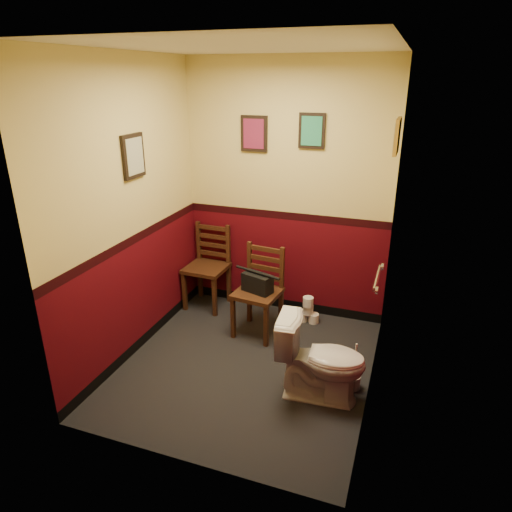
{
  "coord_description": "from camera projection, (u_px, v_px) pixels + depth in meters",
  "views": [
    {
      "loc": [
        1.26,
        -3.32,
        2.51
      ],
      "look_at": [
        0.0,
        0.25,
        1.0
      ],
      "focal_mm": 32.0,
      "sensor_mm": 36.0,
      "label": 1
    }
  ],
  "objects": [
    {
      "name": "chair_left",
      "position": [
        208.0,
        267.0,
        5.2
      ],
      "size": [
        0.46,
        0.46,
        0.94
      ],
      "rotation": [
        0.0,
        0.0,
        -0.04
      ],
      "color": "#452514",
      "rests_on": "floor"
    },
    {
      "name": "toilet",
      "position": [
        321.0,
        360.0,
        3.7
      ],
      "size": [
        0.76,
        0.46,
        0.71
      ],
      "primitive_type": "imported",
      "rotation": [
        0.0,
        0.0,
        1.65
      ],
      "color": "white",
      "rests_on": "floor"
    },
    {
      "name": "wall_back",
      "position": [
        286.0,
        194.0,
        4.78
      ],
      "size": [
        2.2,
        0.0,
        2.7
      ],
      "primitive_type": "cube",
      "rotation": [
        1.57,
        0.0,
        0.0
      ],
      "color": "#47060E",
      "rests_on": "ground"
    },
    {
      "name": "framed_print_right",
      "position": [
        397.0,
        136.0,
        3.66
      ],
      "size": [
        0.04,
        0.34,
        0.28
      ],
      "color": "olive",
      "rests_on": "wall_right"
    },
    {
      "name": "wall_front",
      "position": [
        174.0,
        287.0,
        2.68
      ],
      "size": [
        2.2,
        0.0,
        2.7
      ],
      "primitive_type": "cube",
      "rotation": [
        -1.57,
        0.0,
        0.0
      ],
      "color": "#47060E",
      "rests_on": "ground"
    },
    {
      "name": "wall_left",
      "position": [
        131.0,
        214.0,
        4.07
      ],
      "size": [
        0.0,
        2.4,
        2.7
      ],
      "primitive_type": "cube",
      "rotation": [
        1.57,
        0.0,
        1.57
      ],
      "color": "#47060E",
      "rests_on": "ground"
    },
    {
      "name": "framed_print_left",
      "position": [
        134.0,
        156.0,
        3.97
      ],
      "size": [
        0.04,
        0.3,
        0.38
      ],
      "color": "black",
      "rests_on": "wall_left"
    },
    {
      "name": "wall_right",
      "position": [
        384.0,
        242.0,
        3.39
      ],
      "size": [
        0.0,
        2.4,
        2.7
      ],
      "primitive_type": "cube",
      "rotation": [
        1.57,
        0.0,
        -1.57
      ],
      "color": "#47060E",
      "rests_on": "ground"
    },
    {
      "name": "floor",
      "position": [
        247.0,
        365.0,
        4.23
      ],
      "size": [
        2.2,
        2.4,
        0.0
      ],
      "primitive_type": "cube",
      "color": "black",
      "rests_on": "ground"
    },
    {
      "name": "framed_print_back_b",
      "position": [
        312.0,
        131.0,
        4.45
      ],
      "size": [
        0.26,
        0.04,
        0.34
      ],
      "color": "black",
      "rests_on": "wall_back"
    },
    {
      "name": "ceiling",
      "position": [
        244.0,
        46.0,
        3.23
      ],
      "size": [
        2.2,
        2.4,
        0.0
      ],
      "primitive_type": "cube",
      "rotation": [
        3.14,
        0.0,
        0.0
      ],
      "color": "silver",
      "rests_on": "ground"
    },
    {
      "name": "tp_stack",
      "position": [
        308.0,
        311.0,
        4.93
      ],
      "size": [
        0.24,
        0.14,
        0.31
      ],
      "color": "silver",
      "rests_on": "floor"
    },
    {
      "name": "grab_bar",
      "position": [
        378.0,
        278.0,
        3.77
      ],
      "size": [
        0.05,
        0.56,
        0.06
      ],
      "color": "silver",
      "rests_on": "wall_right"
    },
    {
      "name": "chair_right",
      "position": [
        259.0,
        291.0,
        4.63
      ],
      "size": [
        0.48,
        0.48,
        0.92
      ],
      "rotation": [
        0.0,
        0.0,
        -0.11
      ],
      "color": "#452514",
      "rests_on": "floor"
    },
    {
      "name": "handbag",
      "position": [
        257.0,
        283.0,
        4.55
      ],
      "size": [
        0.33,
        0.24,
        0.22
      ],
      "rotation": [
        0.0,
        0.0,
        -0.31
      ],
      "color": "black",
      "rests_on": "chair_right"
    },
    {
      "name": "toilet_brush",
      "position": [
        353.0,
        381.0,
        3.9
      ],
      "size": [
        0.12,
        0.12,
        0.44
      ],
      "color": "silver",
      "rests_on": "floor"
    },
    {
      "name": "framed_print_back_a",
      "position": [
        254.0,
        134.0,
        4.65
      ],
      "size": [
        0.28,
        0.04,
        0.36
      ],
      "color": "black",
      "rests_on": "wall_back"
    }
  ]
}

